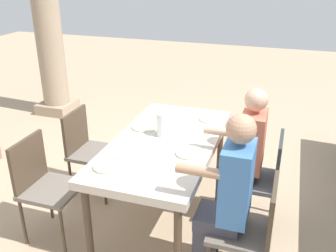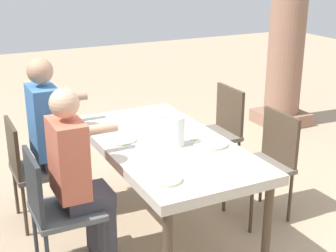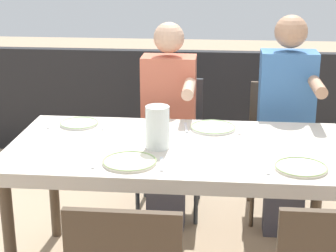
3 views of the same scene
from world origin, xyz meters
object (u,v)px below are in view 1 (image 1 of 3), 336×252
at_px(chair_mid_north, 88,146).
at_px(plate_2, 145,127).
at_px(plate_1, 190,153).
at_px(diner_man_white, 243,154).
at_px(chair_west_north, 43,182).
at_px(chair_mid_south, 262,175).
at_px(dining_table, 165,147).
at_px(chair_west_south, 252,226).
at_px(water_pitcher, 163,126).
at_px(plate_3, 210,119).
at_px(diner_woman_green, 226,196).
at_px(plate_0, 108,166).
at_px(stone_column_far, 47,21).

distance_m(chair_mid_north, plate_2, 0.66).
height_order(chair_mid_north, plate_1, chair_mid_north).
distance_m(chair_mid_north, diner_man_white, 1.56).
height_order(chair_west_north, plate_2, chair_west_north).
relative_size(chair_mid_north, chair_mid_south, 1.00).
relative_size(dining_table, chair_west_south, 2.01).
height_order(plate_2, water_pitcher, water_pitcher).
bearing_deg(chair_mid_north, plate_2, -81.41).
xyz_separation_m(chair_west_north, diner_man_white, (0.73, -1.55, 0.15)).
xyz_separation_m(diner_man_white, water_pitcher, (-0.01, 0.73, 0.17)).
distance_m(diner_man_white, plate_3, 0.63).
bearing_deg(plate_2, chair_mid_south, -94.52).
bearing_deg(diner_man_white, diner_woman_green, 178.76).
height_order(diner_woman_green, plate_1, diner_woman_green).
distance_m(chair_mid_south, diner_woman_green, 0.79).
xyz_separation_m(dining_table, plate_1, (-0.17, -0.28, 0.08)).
relative_size(diner_woman_green, plate_0, 5.60).
bearing_deg(plate_0, plate_1, -53.16).
xyz_separation_m(diner_woman_green, plate_1, (0.45, 0.39, 0.05)).
height_order(chair_mid_north, diner_man_white, diner_man_white).
xyz_separation_m(diner_man_white, plate_3, (0.47, 0.40, 0.08)).
relative_size(diner_woman_green, diner_man_white, 1.04).
relative_size(chair_west_south, plate_2, 3.40).
bearing_deg(dining_table, plate_1, -121.23).
bearing_deg(diner_woman_green, chair_mid_south, -14.87).
bearing_deg(stone_column_far, chair_mid_north, -138.73).
relative_size(chair_mid_south, plate_3, 4.06).
bearing_deg(chair_mid_north, dining_table, -97.82).
relative_size(plate_1, water_pitcher, 1.15).
xyz_separation_m(dining_table, chair_mid_south, (0.12, -0.87, -0.19)).
distance_m(plate_0, plate_2, 0.79).
relative_size(dining_table, chair_mid_south, 1.98).
height_order(plate_1, plate_3, same).
xyz_separation_m(chair_west_north, plate_1, (0.45, -1.15, 0.24)).
bearing_deg(chair_west_south, chair_mid_south, -0.13).
bearing_deg(diner_woman_green, plate_2, 48.55).
relative_size(stone_column_far, plate_0, 12.02).
bearing_deg(diner_woman_green, plate_1, 40.67).
distance_m(dining_table, plate_2, 0.35).
bearing_deg(water_pitcher, chair_west_south, -128.33).
bearing_deg(stone_column_far, plate_2, -128.38).
distance_m(dining_table, diner_woman_green, 0.91).
xyz_separation_m(stone_column_far, water_pitcher, (-1.86, -2.43, -0.56)).
bearing_deg(water_pitcher, plate_2, 64.47).
xyz_separation_m(plate_2, water_pitcher, (-0.11, -0.22, 0.09)).
bearing_deg(diner_woman_green, dining_table, 47.13).
height_order(diner_woman_green, plate_2, diner_woman_green).
bearing_deg(chair_mid_north, plate_3, -67.80).
xyz_separation_m(dining_table, chair_mid_north, (0.12, 0.87, -0.19)).
distance_m(stone_column_far, plate_3, 3.15).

